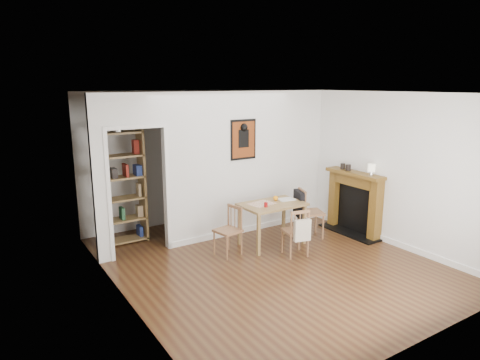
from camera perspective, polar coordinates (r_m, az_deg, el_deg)
ground at (r=6.83m, az=3.76°, el=-10.83°), size 5.20×5.20×0.00m
room_shell at (r=7.57m, az=-1.51°, el=1.86°), size 5.20×5.20×5.20m
dining_table at (r=7.32m, az=4.32°, el=-3.79°), size 1.08×0.69×0.74m
chair_left at (r=6.93m, az=-1.65°, el=-6.85°), size 0.47×0.47×0.81m
chair_right at (r=7.81m, az=9.28°, el=-4.24°), size 0.62×0.58×0.90m
chair_front at (r=6.98m, az=7.43°, el=-6.82°), size 0.47×0.51×0.79m
bookshelf at (r=7.59m, az=-15.68°, el=-1.10°), size 0.83×0.33×1.97m
fireplace at (r=8.18m, az=15.06°, el=-2.65°), size 0.45×1.25×1.16m
red_glass at (r=7.07m, az=3.47°, el=-3.29°), size 0.06×0.06×0.08m
orange_fruit at (r=7.46m, az=4.77°, el=-2.43°), size 0.09×0.09×0.09m
placemat at (r=7.26m, az=2.88°, el=-3.17°), size 0.48×0.39×0.00m
notebook at (r=7.54m, az=6.16°, el=-2.58°), size 0.32×0.25×0.01m
mantel_lamp at (r=7.74m, az=17.13°, el=1.46°), size 0.13×0.13×0.21m
ceramic_jar_a at (r=8.10m, az=14.22°, el=1.63°), size 0.10×0.10×0.12m
ceramic_jar_b at (r=8.23m, az=13.54°, el=1.80°), size 0.09×0.09×0.11m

